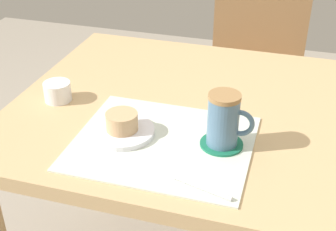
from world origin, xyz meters
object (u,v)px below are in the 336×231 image
at_px(sugar_bowl, 58,91).
at_px(dining_table, 213,136).
at_px(wooden_chair, 257,62).
at_px(pastry, 122,121).
at_px(coffee_mug, 224,120).
at_px(pastry_plate, 122,131).

bearing_deg(sugar_bowl, dining_table, 10.51).
height_order(wooden_chair, sugar_bowl, wooden_chair).
relative_size(dining_table, sugar_bowl, 14.68).
distance_m(pastry, sugar_bowl, 0.25).
height_order(pastry, coffee_mug, coffee_mug).
bearing_deg(dining_table, pastry, -134.43).
relative_size(pastry_plate, coffee_mug, 1.22).
distance_m(wooden_chair, sugar_bowl, 0.97).
distance_m(wooden_chair, coffee_mug, 0.97).
bearing_deg(pastry_plate, sugar_bowl, 153.98).
relative_size(pastry_plate, pastry, 2.02).
xyz_separation_m(dining_table, coffee_mug, (0.05, -0.16, 0.15)).
xyz_separation_m(wooden_chair, pastry, (-0.21, -0.95, 0.24)).
relative_size(wooden_chair, sugar_bowl, 13.29).
height_order(pastry, sugar_bowl, pastry).
distance_m(dining_table, wooden_chair, 0.77).
bearing_deg(wooden_chair, pastry, 70.90).
xyz_separation_m(coffee_mug, sugar_bowl, (-0.45, 0.09, -0.04)).
distance_m(pastry_plate, pastry, 0.03).
relative_size(wooden_chair, coffee_mug, 7.65).
height_order(coffee_mug, sugar_bowl, coffee_mug).
bearing_deg(pastry_plate, pastry, -90.00).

